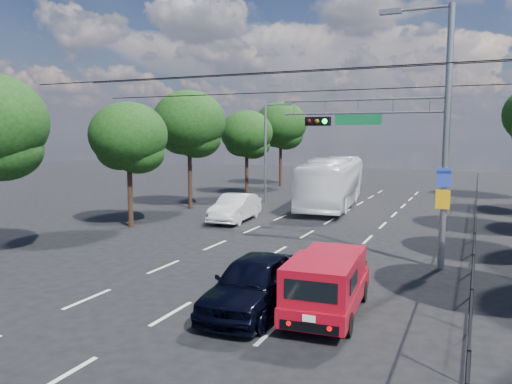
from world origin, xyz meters
The scene contains 14 objects.
ground centered at (0.00, 0.00, 0.00)m, with size 120.00×120.00×0.00m, color black.
lane_markings centered at (0.00, 14.00, 0.01)m, with size 6.12×38.00×0.01m.
signal_mast centered at (5.28, 7.99, 5.24)m, with size 6.43×0.39×9.50m.
streetlight_left centered at (-6.33, 22.00, 3.94)m, with size 2.09×0.22×7.08m.
utility_wires centered at (0.00, 8.83, 7.23)m, with size 22.00×5.04×0.74m.
fence_right centered at (7.60, 12.17, 1.03)m, with size 0.06×34.03×2.00m.
tree_left_b centered at (-9.18, 10.02, 4.58)m, with size 4.08×4.08×6.63m.
tree_left_c centered at (-9.78, 17.02, 5.40)m, with size 4.80×4.80×7.80m.
tree_left_d centered at (-9.38, 25.02, 4.72)m, with size 4.20×4.20×6.83m.
tree_left_e centered at (-9.58, 33.02, 5.53)m, with size 4.92×4.92×7.99m.
red_pickup centered at (3.98, 1.68, 0.92)m, with size 2.03×4.77×1.73m.
navy_hatchback centered at (2.00, 1.15, 0.80)m, with size 1.88×4.68×1.59m, color black.
white_bus centered at (-1.43, 21.73, 1.66)m, with size 2.79×11.94×3.33m, color white.
white_van centered at (-4.95, 13.96, 0.76)m, with size 1.62×4.64×1.53m, color silver.
Camera 1 is at (7.59, -11.23, 4.97)m, focal length 35.00 mm.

